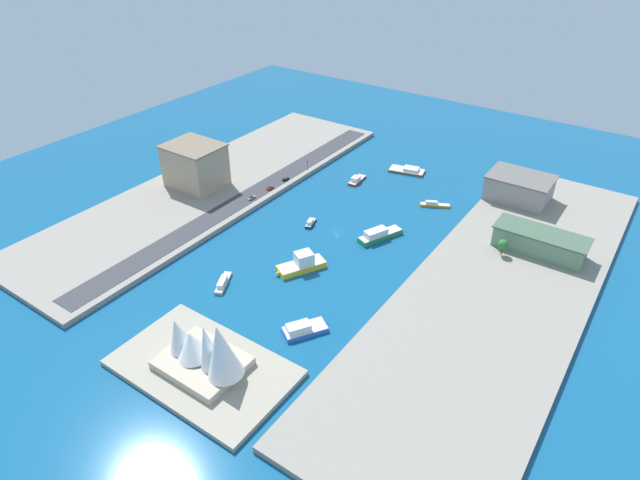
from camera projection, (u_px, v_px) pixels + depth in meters
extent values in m
plane|color=#145684|center=(337.00, 232.00, 270.39)|extent=(440.00, 440.00, 0.00)
cube|color=gray|center=(501.00, 289.00, 230.08)|extent=(70.00, 240.00, 2.45)
cube|color=gray|center=(215.00, 186.00, 309.37)|extent=(70.00, 240.00, 2.45)
cube|color=#A89E89|center=(203.00, 368.00, 192.32)|extent=(63.96, 38.72, 2.00)
cube|color=#38383D|center=(249.00, 196.00, 296.66)|extent=(12.78, 228.00, 0.15)
cube|color=red|center=(357.00, 180.00, 316.80)|extent=(6.01, 14.89, 1.33)
cone|color=red|center=(363.00, 175.00, 322.34)|extent=(1.29, 1.29, 1.20)
cube|color=white|center=(356.00, 179.00, 314.41)|extent=(4.43, 5.52, 2.43)
cube|color=beige|center=(357.00, 179.00, 316.41)|extent=(5.76, 14.30, 0.10)
cube|color=orange|center=(435.00, 205.00, 291.87)|extent=(15.40, 10.08, 1.31)
cone|color=orange|center=(450.00, 206.00, 290.99)|extent=(1.59, 1.59, 1.18)
cube|color=white|center=(432.00, 203.00, 291.26)|extent=(6.47, 4.74, 1.73)
cube|color=beige|center=(435.00, 204.00, 291.49)|extent=(14.79, 9.68, 0.10)
cube|color=brown|center=(407.00, 171.00, 327.54)|extent=(22.52, 13.48, 1.39)
cone|color=brown|center=(389.00, 168.00, 330.96)|extent=(1.50, 1.50, 1.25)
cube|color=white|center=(411.00, 169.00, 325.86)|extent=(9.99, 8.15, 1.82)
cube|color=beige|center=(407.00, 170.00, 327.13)|extent=(21.62, 12.94, 0.10)
cube|color=#999EA3|center=(223.00, 283.00, 234.04)|extent=(9.95, 15.29, 1.40)
cone|color=#999EA3|center=(229.00, 272.00, 240.74)|extent=(1.69, 1.69, 1.26)
cube|color=white|center=(222.00, 282.00, 232.18)|extent=(5.98, 8.44, 1.95)
cube|color=beige|center=(223.00, 282.00, 233.64)|extent=(9.55, 14.68, 0.10)
cube|color=blue|center=(305.00, 330.00, 209.00)|extent=(15.84, 18.59, 1.88)
cone|color=blue|center=(327.00, 324.00, 211.90)|extent=(2.34, 2.34, 1.69)
cube|color=white|center=(298.00, 327.00, 206.96)|extent=(9.16, 10.39, 2.50)
cube|color=beige|center=(305.00, 328.00, 208.46)|extent=(15.20, 17.84, 0.10)
cube|color=yellow|center=(301.00, 266.00, 243.29)|extent=(17.64, 23.10, 2.78)
cone|color=yellow|center=(277.00, 273.00, 238.86)|extent=(3.40, 3.40, 2.51)
cube|color=white|center=(304.00, 258.00, 241.57)|extent=(9.33, 9.81, 5.47)
cube|color=beige|center=(301.00, 264.00, 242.51)|extent=(16.93, 22.18, 0.10)
cube|color=#1E284C|center=(311.00, 223.00, 276.01)|extent=(5.76, 9.95, 1.31)
cone|color=#1E284C|center=(314.00, 219.00, 280.09)|extent=(1.48, 1.48, 1.18)
cube|color=white|center=(310.00, 222.00, 274.52)|extent=(3.52, 5.11, 1.80)
cube|color=beige|center=(311.00, 222.00, 275.63)|extent=(5.53, 9.55, 0.10)
cube|color=#2D8C4C|center=(380.00, 236.00, 265.17)|extent=(14.87, 24.11, 2.46)
cone|color=#2D8C4C|center=(400.00, 229.00, 270.76)|extent=(2.91, 2.91, 2.22)
cube|color=white|center=(376.00, 233.00, 262.36)|extent=(9.19, 12.55, 3.04)
cube|color=beige|center=(380.00, 233.00, 264.47)|extent=(14.28, 23.15, 0.10)
cube|color=tan|center=(195.00, 166.00, 302.39)|extent=(29.34, 24.44, 23.14)
cube|color=#7C6B55|center=(193.00, 146.00, 295.89)|extent=(30.51, 25.42, 0.80)
cube|color=gray|center=(519.00, 188.00, 291.18)|extent=(31.76, 22.99, 12.65)
cube|color=slate|center=(521.00, 177.00, 287.53)|extent=(33.03, 23.91, 0.80)
cube|color=slate|center=(540.00, 242.00, 249.34)|extent=(39.92, 15.03, 9.42)
cube|color=#47624A|center=(542.00, 233.00, 246.57)|extent=(41.52, 15.63, 0.80)
cylinder|color=black|center=(252.00, 197.00, 295.33)|extent=(0.27, 0.65, 0.64)
cylinder|color=black|center=(255.00, 198.00, 294.50)|extent=(0.27, 0.65, 0.64)
cylinder|color=black|center=(248.00, 199.00, 293.09)|extent=(0.27, 0.65, 0.64)
cylinder|color=black|center=(251.00, 200.00, 292.26)|extent=(0.27, 0.65, 0.64)
cube|color=#B7B7BC|center=(252.00, 198.00, 293.64)|extent=(2.00, 4.78, 0.77)
cube|color=#262D38|center=(251.00, 197.00, 293.13)|extent=(1.72, 2.69, 0.53)
cylinder|color=black|center=(271.00, 187.00, 305.04)|extent=(0.27, 0.65, 0.64)
cylinder|color=black|center=(273.00, 188.00, 304.24)|extent=(0.27, 0.65, 0.64)
cylinder|color=black|center=(267.00, 189.00, 302.78)|extent=(0.27, 0.65, 0.64)
cylinder|color=black|center=(270.00, 190.00, 301.99)|extent=(0.27, 0.65, 0.64)
cube|color=red|center=(270.00, 188.00, 303.33)|extent=(2.03, 4.64, 0.87)
cube|color=#262D38|center=(270.00, 187.00, 302.81)|extent=(1.75, 2.61, 0.46)
cylinder|color=black|center=(286.00, 178.00, 314.21)|extent=(0.26, 0.64, 0.64)
cylinder|color=black|center=(288.00, 179.00, 313.46)|extent=(0.26, 0.64, 0.64)
cylinder|color=black|center=(283.00, 180.00, 311.99)|extent=(0.26, 0.64, 0.64)
cylinder|color=black|center=(285.00, 181.00, 311.23)|extent=(0.26, 0.64, 0.64)
cube|color=black|center=(286.00, 179.00, 312.59)|extent=(1.84, 4.60, 0.70)
cube|color=#262D38|center=(285.00, 178.00, 312.07)|extent=(1.61, 2.58, 0.61)
cylinder|color=black|center=(307.00, 167.00, 322.03)|extent=(0.18, 0.18, 5.50)
cube|color=black|center=(307.00, 162.00, 320.26)|extent=(0.36, 0.36, 1.00)
sphere|color=red|center=(307.00, 161.00, 320.07)|extent=(0.24, 0.24, 0.24)
sphere|color=yellow|center=(307.00, 162.00, 320.26)|extent=(0.24, 0.24, 0.24)
sphere|color=green|center=(307.00, 162.00, 320.45)|extent=(0.24, 0.24, 0.24)
cube|color=#BCAD93|center=(202.00, 363.00, 190.97)|extent=(29.51, 23.13, 3.00)
cone|color=white|center=(221.00, 351.00, 179.58)|extent=(14.53, 12.65, 21.41)
cone|color=white|center=(208.00, 347.00, 183.64)|extent=(9.92, 8.05, 17.54)
cone|color=white|center=(192.00, 345.00, 189.35)|extent=(13.92, 12.68, 11.54)
cone|color=white|center=(179.00, 335.00, 191.81)|extent=(11.98, 9.72, 13.94)
cylinder|color=brown|center=(535.00, 240.00, 256.12)|extent=(0.50, 0.50, 3.88)
sphere|color=#2D7233|center=(537.00, 233.00, 253.99)|extent=(4.93, 4.93, 4.93)
cylinder|color=brown|center=(518.00, 246.00, 252.45)|extent=(0.50, 0.50, 3.31)
sphere|color=#2D7233|center=(520.00, 240.00, 250.68)|extent=(4.03, 4.03, 4.03)
cylinder|color=brown|center=(502.00, 251.00, 248.30)|extent=(0.50, 0.50, 3.80)
sphere|color=#2D7233|center=(503.00, 244.00, 246.27)|extent=(4.59, 4.59, 4.59)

